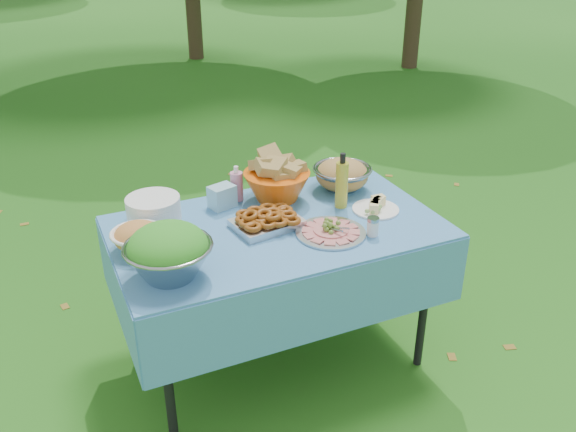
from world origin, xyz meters
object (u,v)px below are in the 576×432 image
Objects in this scene: salad_bowl at (168,252)px; oil_bottle at (342,180)px; picnic_table at (278,296)px; bread_bowl at (277,179)px; charcuterie_platter at (331,227)px; plate_stack at (154,210)px; pasta_bowl_steel at (342,174)px.

oil_bottle is at bearing 17.00° from salad_bowl.
bread_bowl is (0.11, 0.26, 0.49)m from picnic_table.
charcuterie_platter is (0.18, -0.17, 0.42)m from picnic_table.
pasta_bowl_steel reaches higher than plate_stack.
pasta_bowl_steel is 0.94× the size of charcuterie_platter.
bread_bowl is at bearing 66.80° from picnic_table.
plate_stack is (0.05, 0.49, -0.05)m from salad_bowl.
salad_bowl is 1.38× the size of plate_stack.
plate_stack is at bearing 166.05° from oil_bottle.
picnic_table is at bearing -113.20° from bread_bowl.
pasta_bowl_steel is (0.46, 0.24, 0.46)m from picnic_table.
oil_bottle reaches higher than salad_bowl.
plate_stack is (-0.49, 0.27, 0.44)m from picnic_table.
salad_bowl is 1.11m from pasta_bowl_steel.
bread_bowl is at bearing 140.49° from oil_bottle.
picnic_table is 0.48m from charcuterie_platter.
plate_stack is 0.79× the size of charcuterie_platter.
picnic_table is at bearing -28.40° from plate_stack.
oil_bottle is (0.25, -0.20, 0.03)m from bread_bowl.
salad_bowl is 0.94m from oil_bottle.
charcuterie_platter is at bearing -32.72° from plate_stack.
charcuterie_platter is at bearing -124.22° from pasta_bowl_steel.
bread_bowl is 1.11× the size of pasta_bowl_steel.
pasta_bowl_steel is 0.22m from oil_bottle.
charcuterie_platter is (-0.28, -0.41, -0.04)m from pasta_bowl_steel.
salad_bowl is 1.16× the size of pasta_bowl_steel.
salad_bowl reaches higher than charcuterie_platter.
picnic_table is at bearing -152.59° from pasta_bowl_steel.
oil_bottle reaches higher than picnic_table.
plate_stack reaches higher than charcuterie_platter.
bread_bowl is at bearing -0.80° from plate_stack.
picnic_table is 0.69m from pasta_bowl_steel.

